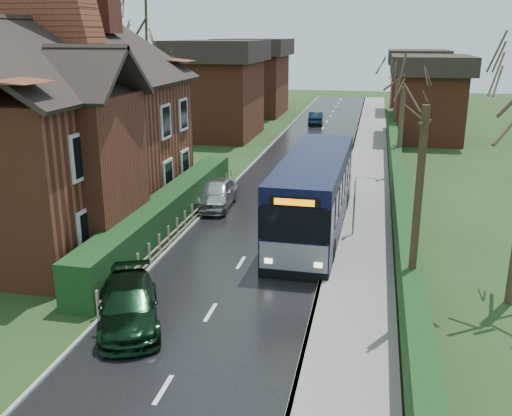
% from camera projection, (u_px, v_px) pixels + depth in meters
% --- Properties ---
extents(ground, '(140.00, 140.00, 0.00)m').
position_uv_depth(ground, '(227.00, 286.00, 19.11)').
color(ground, '#28441D').
rests_on(ground, ground).
extents(road, '(6.00, 100.00, 0.02)m').
position_uv_depth(road, '(278.00, 203.00, 28.46)').
color(road, black).
rests_on(road, ground).
extents(pavement, '(2.50, 100.00, 0.14)m').
position_uv_depth(pavement, '(364.00, 207.00, 27.61)').
color(pavement, slate).
rests_on(pavement, ground).
extents(kerb_right, '(0.12, 100.00, 0.14)m').
position_uv_depth(kerb_right, '(339.00, 205.00, 27.85)').
color(kerb_right, gray).
rests_on(kerb_right, ground).
extents(kerb_left, '(0.12, 100.00, 0.10)m').
position_uv_depth(kerb_left, '(219.00, 198.00, 29.05)').
color(kerb_left, gray).
rests_on(kerb_left, ground).
extents(front_hedge, '(1.20, 16.00, 1.60)m').
position_uv_depth(front_hedge, '(168.00, 212.00, 24.32)').
color(front_hedge, black).
rests_on(front_hedge, ground).
extents(picket_fence, '(0.10, 16.00, 0.90)m').
position_uv_depth(picket_fence, '(185.00, 221.00, 24.27)').
color(picket_fence, '#9A8D68').
rests_on(picket_fence, ground).
extents(right_wall_hedge, '(0.60, 50.00, 1.80)m').
position_uv_depth(right_wall_hedge, '(398.00, 189.00, 27.03)').
color(right_wall_hedge, brown).
rests_on(right_wall_hedge, ground).
extents(brick_house, '(9.30, 14.60, 10.30)m').
position_uv_depth(brick_house, '(54.00, 126.00, 24.01)').
color(brick_house, brown).
rests_on(brick_house, ground).
extents(bus, '(2.64, 10.77, 3.26)m').
position_uv_depth(bus, '(314.00, 195.00, 23.92)').
color(bus, black).
rests_on(bus, ground).
extents(car_silver, '(1.83, 4.11, 1.37)m').
position_uv_depth(car_silver, '(216.00, 193.00, 27.59)').
color(car_silver, '#B6B7BB').
rests_on(car_silver, ground).
extents(car_green, '(3.22, 4.45, 1.20)m').
position_uv_depth(car_green, '(129.00, 305.00, 16.41)').
color(car_green, black).
rests_on(car_green, ground).
extents(car_distant, '(1.49, 3.68, 1.19)m').
position_uv_depth(car_distant, '(316.00, 118.00, 52.88)').
color(car_distant, black).
rests_on(car_distant, ground).
extents(bus_stop_sign, '(0.07, 0.38, 2.52)m').
position_uv_depth(bus_stop_sign, '(355.00, 199.00, 23.16)').
color(bus_stop_sign, slate).
rests_on(bus_stop_sign, ground).
extents(telegraph_pole, '(0.40, 0.77, 6.34)m').
position_uv_depth(telegraph_pole, '(416.00, 220.00, 15.56)').
color(telegraph_pole, black).
rests_on(telegraph_pole, ground).
extents(tree_right_far, '(3.88, 3.88, 7.49)m').
position_uv_depth(tree_right_far, '(404.00, 80.00, 31.98)').
color(tree_right_far, '#3E3124').
rests_on(tree_right_far, ground).
extents(tree_house_side, '(4.69, 4.69, 10.65)m').
position_uv_depth(tree_house_side, '(148.00, 36.00, 35.52)').
color(tree_house_side, '#35291F').
rests_on(tree_house_side, ground).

